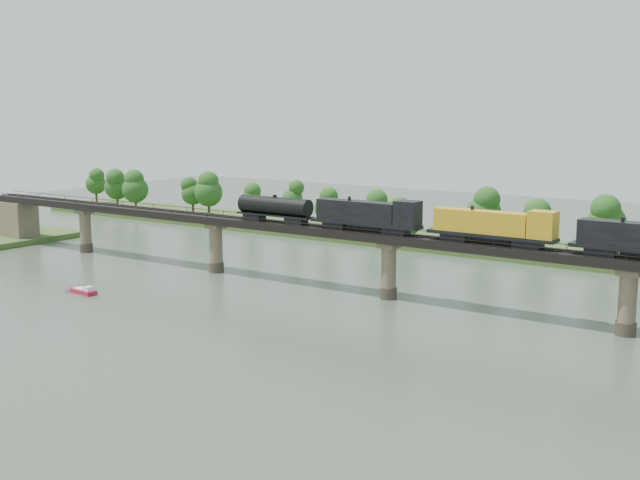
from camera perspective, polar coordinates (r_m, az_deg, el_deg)
The scene contains 7 objects.
ground at distance 116.67m, azimuth -2.51°, elevation -7.04°, with size 400.00×400.00×0.00m, color #374536.
far_bank at distance 189.56m, azimuth 13.16°, elevation -0.60°, with size 300.00×24.00×1.60m, color #334E1F.
bridge at distance 139.74m, azimuth 4.91°, elevation -1.99°, with size 236.00×30.00×11.50m.
bridge_superstructure at distance 138.62m, azimuth 4.95°, elevation 0.58°, with size 220.00×4.90×0.75m.
far_treeline at distance 187.39m, azimuth 10.42°, elevation 1.87°, with size 289.06×17.54×13.60m.
freight_train at distance 133.24m, azimuth 9.06°, elevation 1.23°, with size 85.83×3.34×5.91m.
motorboat at distance 149.86m, azimuth -16.43°, elevation -3.49°, with size 5.61×2.46×1.53m.
Camera 1 is at (67.60, -89.11, 33.19)m, focal length 45.00 mm.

